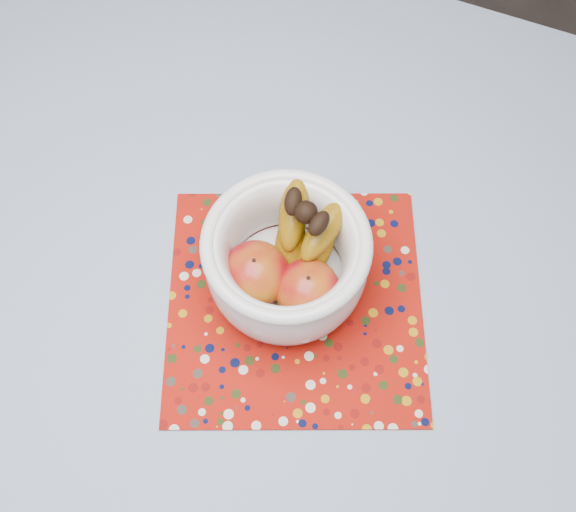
% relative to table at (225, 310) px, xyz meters
% --- Properties ---
extents(table, '(1.20, 1.20, 0.75)m').
position_rel_table_xyz_m(table, '(0.00, 0.00, 0.00)').
color(table, brown).
rests_on(table, ground).
extents(tablecloth, '(1.32, 1.32, 0.01)m').
position_rel_table_xyz_m(tablecloth, '(0.00, 0.00, 0.08)').
color(tablecloth, slate).
rests_on(tablecloth, table).
extents(placemat, '(0.46, 0.46, 0.00)m').
position_rel_table_xyz_m(placemat, '(0.11, 0.02, 0.09)').
color(placemat, '#981108').
rests_on(placemat, tablecloth).
extents(fruit_bowl, '(0.22, 0.22, 0.16)m').
position_rel_table_xyz_m(fruit_bowl, '(0.09, 0.05, 0.17)').
color(fruit_bowl, white).
rests_on(fruit_bowl, placemat).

